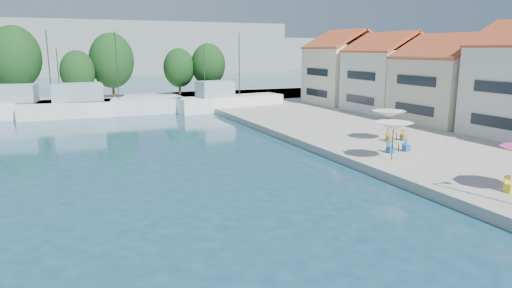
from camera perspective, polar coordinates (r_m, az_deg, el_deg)
name	(u,v)px	position (r m, az deg, el deg)	size (l,w,h in m)	color
quay_right	(455,131)	(46.02, 23.60, 1.51)	(32.00, 92.00, 0.60)	gray
quay_far	(86,103)	(68.28, -20.48, 4.80)	(90.00, 16.00, 0.60)	gray
hill_east	(195,53)	(187.96, -7.67, 11.16)	(140.00, 40.00, 12.00)	gray
building_04	(450,77)	(49.00, 23.11, 7.68)	(9.00, 8.80, 9.20)	beige
building_05	(390,71)	(55.58, 16.38, 8.77)	(8.40, 8.80, 9.70)	silver
building_06	(345,66)	(62.76, 11.10, 9.53)	(9.00, 8.80, 10.20)	#F2E4C2
trawler_02	(34,108)	(58.24, -26.03, 4.03)	(16.57, 6.70, 10.20)	white
trawler_03	(99,106)	(57.69, -19.04, 4.52)	(18.53, 4.92, 10.20)	silver
trawler_04	(227,102)	(58.93, -3.59, 5.28)	(14.50, 5.59, 10.20)	white
tree_04	(15,58)	(72.03, -27.95, 9.52)	(6.99, 6.99, 10.35)	#3F2B19
tree_05	(78,72)	(69.30, -21.41, 8.43)	(4.73, 4.73, 7.00)	#3F2B19
tree_06	(112,61)	(70.77, -17.60, 9.91)	(6.40, 6.40, 9.48)	#3F2B19
tree_07	(179,68)	(74.42, -9.60, 9.38)	(4.93, 4.93, 7.29)	#3F2B19
tree_08	(208,65)	(74.62, -5.98, 9.82)	(5.44, 5.44, 8.06)	#3F2B19
umbrella_white	(394,126)	(30.79, 16.82, 2.16)	(2.59, 2.59, 2.50)	black
umbrella_cream	(389,114)	(37.47, 16.25, 3.64)	(2.73, 2.73, 2.37)	black
cafe_table_02	(398,148)	(33.61, 17.38, -0.50)	(1.82, 0.70, 0.76)	black
cafe_table_03	(396,137)	(37.63, 17.15, 0.79)	(1.82, 0.70, 0.76)	black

